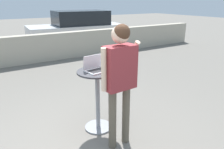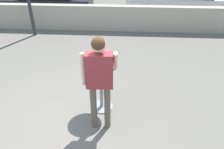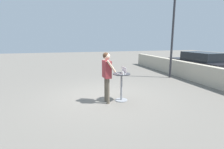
{
  "view_description": "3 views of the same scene",
  "coord_description": "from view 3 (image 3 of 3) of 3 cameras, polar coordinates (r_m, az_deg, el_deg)",
  "views": [
    {
      "loc": [
        -0.99,
        -2.33,
        2.04
      ],
      "look_at": [
        0.66,
        0.27,
        0.99
      ],
      "focal_mm": 35.0,
      "sensor_mm": 36.0,
      "label": 1
    },
    {
      "loc": [
        0.98,
        -3.04,
        2.91
      ],
      "look_at": [
        0.76,
        0.21,
        0.96
      ],
      "focal_mm": 35.0,
      "sensor_mm": 36.0,
      "label": 2
    },
    {
      "loc": [
        6.29,
        -1.5,
        2.19
      ],
      "look_at": [
        0.38,
        0.19,
        0.96
      ],
      "focal_mm": 28.0,
      "sensor_mm": 36.0,
      "label": 3
    }
  ],
  "objects": [
    {
      "name": "ground_plane",
      "position": [
        6.83,
        -2.4,
        -7.37
      ],
      "size": [
        50.0,
        50.0,
        0.0
      ],
      "primitive_type": "plane",
      "color": "slate"
    },
    {
      "name": "pavement_kerb",
      "position": [
        9.4,
        30.6,
        -0.78
      ],
      "size": [
        16.28,
        0.35,
        0.94
      ],
      "color": "#B2A893",
      "rests_on": "ground_plane"
    },
    {
      "name": "cafe_table",
      "position": [
        6.29,
        3.1,
        -3.1
      ],
      "size": [
        0.63,
        0.63,
        1.0
      ],
      "color": "gray",
      "rests_on": "ground_plane"
    },
    {
      "name": "laptop",
      "position": [
        6.21,
        3.29,
        0.8
      ],
      "size": [
        0.37,
        0.31,
        0.24
      ],
      "color": "silver",
      "rests_on": "cafe_table"
    },
    {
      "name": "coffee_mug",
      "position": [
        5.96,
        3.52,
        0.38
      ],
      "size": [
        0.12,
        0.08,
        0.11
      ],
      "color": "white",
      "rests_on": "cafe_table"
    },
    {
      "name": "standing_person",
      "position": [
        5.98,
        -1.73,
        1.24
      ],
      "size": [
        0.58,
        0.4,
        1.77
      ],
      "color": "brown",
      "rests_on": "ground_plane"
    },
    {
      "name": "parked_car_near_street",
      "position": [
        12.18,
        26.69,
        3.28
      ],
      "size": [
        4.11,
        1.82,
        1.43
      ],
      "color": "black",
      "rests_on": "ground_plane"
    },
    {
      "name": "street_lamp",
      "position": [
        10.63,
        19.43,
        16.14
      ],
      "size": [
        0.32,
        0.32,
        5.05
      ],
      "color": "#2D2D33",
      "rests_on": "ground_plane"
    }
  ]
}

